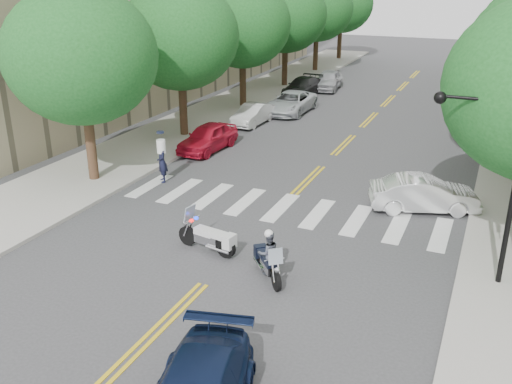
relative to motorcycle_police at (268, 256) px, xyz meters
The scene contains 18 objects.
ground 2.15m from the motorcycle_police, 143.51° to the right, with size 140.00×140.00×0.00m, color #38383A.
sidewalk_left 23.60m from the motorcycle_police, 118.14° to the left, with size 5.00×60.00×0.15m, color #9E9991.
tree_l_0 12.45m from the motorcycle_police, 155.29° to the left, with size 6.40×6.40×8.45m.
tree_l_1 17.20m from the motorcycle_police, 129.17° to the left, with size 6.40×6.40×8.45m.
tree_l_2 23.76m from the motorcycle_police, 116.62° to the left, with size 6.40×6.40×8.45m.
tree_l_3 31.00m from the motorcycle_police, 109.90° to the left, with size 6.40×6.40×8.45m.
tree_l_4 38.55m from the motorcycle_police, 105.82° to the left, with size 6.40×6.40×8.45m.
tree_l_5 46.25m from the motorcycle_police, 103.10° to the left, with size 6.40×6.40×8.45m.
traffic_signal_pole 7.16m from the motorcycle_police, 20.63° to the left, with size 2.82×0.42×6.00m.
motorcycle_police is the anchor object (origin of this frame).
motorcycle_parked 2.51m from the motorcycle_police, 162.05° to the left, with size 2.32×0.81×1.51m.
officer_standing 9.66m from the motorcycle_police, 141.61° to the left, with size 0.68×0.45×1.87m, color black.
convertible 8.15m from the motorcycle_police, 63.60° to the left, with size 1.46×4.19×1.38m, color silver.
parked_car_a 13.54m from the motorcycle_police, 125.82° to the left, with size 1.67×4.16×1.42m, color red.
parked_car_b 18.57m from the motorcycle_police, 115.26° to the left, with size 1.32×3.79×1.25m, color silver.
parked_car_c 21.64m from the motorcycle_police, 108.39° to the left, with size 2.30×4.99×1.39m, color silver.
parked_car_d 27.18m from the motorcycle_police, 106.95° to the left, with size 1.89×4.65×1.35m, color black.
parked_car_e 29.79m from the motorcycle_police, 103.24° to the left, with size 1.77×4.40×1.50m, color #A9A9AE.
Camera 1 is at (7.48, -13.18, 8.96)m, focal length 40.00 mm.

